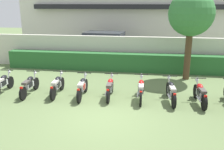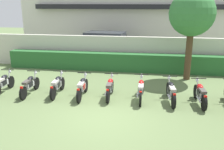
{
  "view_description": "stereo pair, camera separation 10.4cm",
  "coord_description": "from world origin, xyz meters",
  "px_view_note": "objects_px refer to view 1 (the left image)",
  "views": [
    {
      "loc": [
        1.5,
        -8.0,
        3.9
      ],
      "look_at": [
        0.0,
        2.14,
        0.93
      ],
      "focal_mm": 40.39,
      "sensor_mm": 36.0,
      "label": 1
    },
    {
      "loc": [
        1.6,
        -7.98,
        3.9
      ],
      "look_at": [
        0.0,
        2.14,
        0.93
      ],
      "focal_mm": 40.39,
      "sensor_mm": 36.0,
      "label": 2
    }
  ],
  "objects_px": {
    "tree_near_inspector": "(191,14)",
    "motorcycle_in_row_0": "(3,83)",
    "motorcycle_in_row_2": "(57,85)",
    "motorcycle_in_row_1": "(29,85)",
    "motorcycle_in_row_3": "(82,87)",
    "motorcycle_in_row_4": "(110,88)",
    "motorcycle_in_row_7": "(200,93)",
    "parked_car": "(106,46)",
    "motorcycle_in_row_5": "(141,89)",
    "motorcycle_in_row_6": "(171,91)"
  },
  "relations": [
    {
      "from": "motorcycle_in_row_1",
      "to": "motorcycle_in_row_4",
      "type": "relative_size",
      "value": 1.05
    },
    {
      "from": "tree_near_inspector",
      "to": "motorcycle_in_row_5",
      "type": "relative_size",
      "value": 2.34
    },
    {
      "from": "motorcycle_in_row_4",
      "to": "motorcycle_in_row_7",
      "type": "height_order",
      "value": "motorcycle_in_row_7"
    },
    {
      "from": "motorcycle_in_row_1",
      "to": "motorcycle_in_row_5",
      "type": "distance_m",
      "value": 4.84
    },
    {
      "from": "motorcycle_in_row_0",
      "to": "motorcycle_in_row_3",
      "type": "relative_size",
      "value": 0.96
    },
    {
      "from": "motorcycle_in_row_2",
      "to": "motorcycle_in_row_5",
      "type": "relative_size",
      "value": 0.98
    },
    {
      "from": "motorcycle_in_row_4",
      "to": "motorcycle_in_row_5",
      "type": "height_order",
      "value": "motorcycle_in_row_5"
    },
    {
      "from": "parked_car",
      "to": "motorcycle_in_row_2",
      "type": "xyz_separation_m",
      "value": [
        -0.86,
        -7.65,
        -0.49
      ]
    },
    {
      "from": "motorcycle_in_row_0",
      "to": "motorcycle_in_row_5",
      "type": "height_order",
      "value": "motorcycle_in_row_5"
    },
    {
      "from": "tree_near_inspector",
      "to": "motorcycle_in_row_0",
      "type": "distance_m",
      "value": 9.46
    },
    {
      "from": "tree_near_inspector",
      "to": "motorcycle_in_row_2",
      "type": "relative_size",
      "value": 2.38
    },
    {
      "from": "parked_car",
      "to": "tree_near_inspector",
      "type": "xyz_separation_m",
      "value": [
        5.02,
        -4.38,
        2.4
      ]
    },
    {
      "from": "motorcycle_in_row_7",
      "to": "motorcycle_in_row_6",
      "type": "bearing_deg",
      "value": 81.6
    },
    {
      "from": "motorcycle_in_row_4",
      "to": "motorcycle_in_row_5",
      "type": "bearing_deg",
      "value": -93.19
    },
    {
      "from": "motorcycle_in_row_4",
      "to": "motorcycle_in_row_3",
      "type": "bearing_deg",
      "value": 93.37
    },
    {
      "from": "motorcycle_in_row_4",
      "to": "motorcycle_in_row_6",
      "type": "distance_m",
      "value": 2.51
    },
    {
      "from": "motorcycle_in_row_2",
      "to": "motorcycle_in_row_4",
      "type": "relative_size",
      "value": 1.05
    },
    {
      "from": "motorcycle_in_row_6",
      "to": "motorcycle_in_row_1",
      "type": "bearing_deg",
      "value": 84.84
    },
    {
      "from": "motorcycle_in_row_0",
      "to": "motorcycle_in_row_5",
      "type": "distance_m",
      "value": 6.11
    },
    {
      "from": "parked_car",
      "to": "motorcycle_in_row_1",
      "type": "distance_m",
      "value": 8.07
    },
    {
      "from": "motorcycle_in_row_2",
      "to": "motorcycle_in_row_4",
      "type": "bearing_deg",
      "value": -93.62
    },
    {
      "from": "motorcycle_in_row_0",
      "to": "motorcycle_in_row_3",
      "type": "bearing_deg",
      "value": -93.55
    },
    {
      "from": "motorcycle_in_row_2",
      "to": "motorcycle_in_row_7",
      "type": "height_order",
      "value": "motorcycle_in_row_7"
    },
    {
      "from": "motorcycle_in_row_0",
      "to": "motorcycle_in_row_7",
      "type": "height_order",
      "value": "motorcycle_in_row_7"
    },
    {
      "from": "parked_car",
      "to": "motorcycle_in_row_3",
      "type": "bearing_deg",
      "value": -80.87
    },
    {
      "from": "motorcycle_in_row_1",
      "to": "motorcycle_in_row_7",
      "type": "bearing_deg",
      "value": -92.67
    },
    {
      "from": "motorcycle_in_row_3",
      "to": "motorcycle_in_row_4",
      "type": "xyz_separation_m",
      "value": [
        1.17,
        0.1,
        -0.0
      ]
    },
    {
      "from": "tree_near_inspector",
      "to": "motorcycle_in_row_4",
      "type": "xyz_separation_m",
      "value": [
        -3.55,
        -3.29,
        -2.89
      ]
    },
    {
      "from": "motorcycle_in_row_2",
      "to": "motorcycle_in_row_7",
      "type": "bearing_deg",
      "value": -94.97
    },
    {
      "from": "motorcycle_in_row_5",
      "to": "motorcycle_in_row_6",
      "type": "distance_m",
      "value": 1.21
    },
    {
      "from": "motorcycle_in_row_3",
      "to": "motorcycle_in_row_7",
      "type": "distance_m",
      "value": 4.8
    },
    {
      "from": "motorcycle_in_row_0",
      "to": "motorcycle_in_row_5",
      "type": "relative_size",
      "value": 0.94
    },
    {
      "from": "motorcycle_in_row_3",
      "to": "motorcycle_in_row_5",
      "type": "bearing_deg",
      "value": -91.15
    },
    {
      "from": "motorcycle_in_row_1",
      "to": "motorcycle_in_row_3",
      "type": "relative_size",
      "value": 1.01
    },
    {
      "from": "motorcycle_in_row_3",
      "to": "motorcycle_in_row_7",
      "type": "relative_size",
      "value": 1.03
    },
    {
      "from": "motorcycle_in_row_2",
      "to": "motorcycle_in_row_5",
      "type": "distance_m",
      "value": 3.62
    },
    {
      "from": "motorcycle_in_row_1",
      "to": "motorcycle_in_row_4",
      "type": "distance_m",
      "value": 3.55
    },
    {
      "from": "motorcycle_in_row_2",
      "to": "motorcycle_in_row_5",
      "type": "xyz_separation_m",
      "value": [
        3.62,
        -0.05,
        0.01
      ]
    },
    {
      "from": "parked_car",
      "to": "motorcycle_in_row_2",
      "type": "distance_m",
      "value": 7.71
    },
    {
      "from": "motorcycle_in_row_3",
      "to": "motorcycle_in_row_4",
      "type": "bearing_deg",
      "value": -87.7
    },
    {
      "from": "motorcycle_in_row_1",
      "to": "motorcycle_in_row_4",
      "type": "bearing_deg",
      "value": -90.42
    },
    {
      "from": "parked_car",
      "to": "motorcycle_in_row_5",
      "type": "distance_m",
      "value": 8.19
    },
    {
      "from": "motorcycle_in_row_4",
      "to": "motorcycle_in_row_5",
      "type": "distance_m",
      "value": 1.3
    },
    {
      "from": "motorcycle_in_row_0",
      "to": "motorcycle_in_row_2",
      "type": "distance_m",
      "value": 2.49
    },
    {
      "from": "tree_near_inspector",
      "to": "parked_car",
      "type": "bearing_deg",
      "value": 138.91
    },
    {
      "from": "motorcycle_in_row_0",
      "to": "motorcycle_in_row_4",
      "type": "bearing_deg",
      "value": -92.23
    },
    {
      "from": "parked_car",
      "to": "motorcycle_in_row_0",
      "type": "height_order",
      "value": "parked_car"
    },
    {
      "from": "motorcycle_in_row_1",
      "to": "motorcycle_in_row_3",
      "type": "height_order",
      "value": "motorcycle_in_row_3"
    },
    {
      "from": "motorcycle_in_row_2",
      "to": "motorcycle_in_row_0",
      "type": "bearing_deg",
      "value": 88.92
    },
    {
      "from": "parked_car",
      "to": "tree_near_inspector",
      "type": "height_order",
      "value": "tree_near_inspector"
    }
  ]
}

